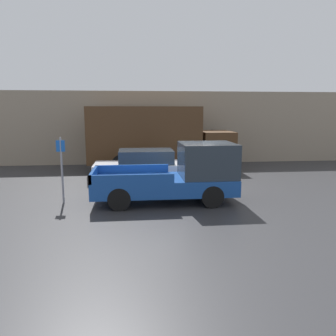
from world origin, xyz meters
TOP-DOWN VIEW (x-y plane):
  - ground_plane at (0.00, 0.00)m, footprint 60.00×60.00m
  - building_wall at (0.00, 7.92)m, footprint 28.00×0.15m
  - pickup_truck at (-0.37, -0.89)m, footprint 5.06×2.07m
  - car at (-1.60, 1.79)m, footprint 4.23×1.83m
  - delivery_truck at (-0.90, 5.63)m, footprint 7.88×2.62m
  - parking_sign at (-4.57, -0.67)m, footprint 0.30×0.07m
  - newspaper_box at (-3.01, 7.59)m, footprint 0.45×0.40m

SIDE VIEW (x-z plane):
  - ground_plane at x=0.00m, z-range 0.00..0.00m
  - newspaper_box at x=-3.01m, z-range 0.00..0.97m
  - car at x=-1.60m, z-range 0.02..1.60m
  - pickup_truck at x=-0.37m, z-range -0.08..2.04m
  - parking_sign at x=-4.57m, z-range 0.15..2.50m
  - delivery_truck at x=-0.90m, z-range 0.13..3.60m
  - building_wall at x=0.00m, z-range 0.00..4.43m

